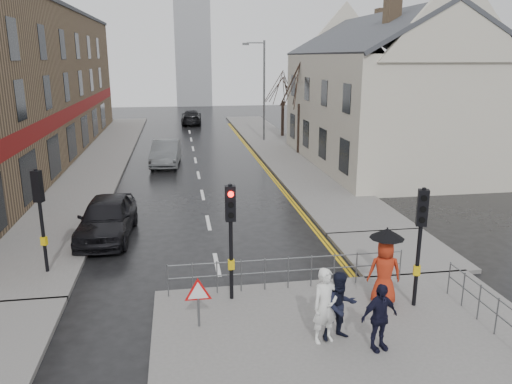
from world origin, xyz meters
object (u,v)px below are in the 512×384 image
object	(u,v)px
pedestrian_d	(379,317)
car_mid	(166,153)
pedestrian_with_umbrella	(385,264)
pedestrian_a	(325,306)
pedestrian_b	(340,306)
car_parked	(107,218)

from	to	relation	value
pedestrian_d	car_mid	size ratio (longest dim) A/B	0.35
pedestrian_d	car_mid	bearing A→B (deg)	89.39
pedestrian_with_umbrella	car_mid	world-z (taller)	pedestrian_with_umbrella
pedestrian_a	pedestrian_d	world-z (taller)	pedestrian_a
pedestrian_b	car_parked	distance (m)	10.88
pedestrian_b	car_mid	world-z (taller)	pedestrian_b
pedestrian_with_umbrella	car_parked	xyz separation A→B (m)	(-8.39, 7.06, -0.49)
pedestrian_b	pedestrian_d	bearing A→B (deg)	-49.09
pedestrian_a	pedestrian_d	size ratio (longest dim) A/B	1.14
pedestrian_with_umbrella	car_parked	size ratio (longest dim) A/B	0.46
car_mid	car_parked	bearing A→B (deg)	-94.13
pedestrian_d	car_parked	bearing A→B (deg)	114.74
pedestrian_b	pedestrian_d	distance (m)	0.96
pedestrian_d	car_mid	world-z (taller)	pedestrian_d
pedestrian_b	pedestrian_with_umbrella	xyz separation A→B (m)	(1.80, 1.60, 0.29)
pedestrian_with_umbrella	pedestrian_d	distance (m)	2.44
pedestrian_a	car_mid	world-z (taller)	pedestrian_a
pedestrian_b	car_mid	size ratio (longest dim) A/B	0.36
pedestrian_b	car_parked	size ratio (longest dim) A/B	0.37
pedestrian_a	car_mid	xyz separation A→B (m)	(-4.13, 22.11, -0.29)
pedestrian_d	car_parked	xyz separation A→B (m)	(-7.34, 9.24, -0.16)
pedestrian_a	pedestrian_with_umbrella	world-z (taller)	pedestrian_with_umbrella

